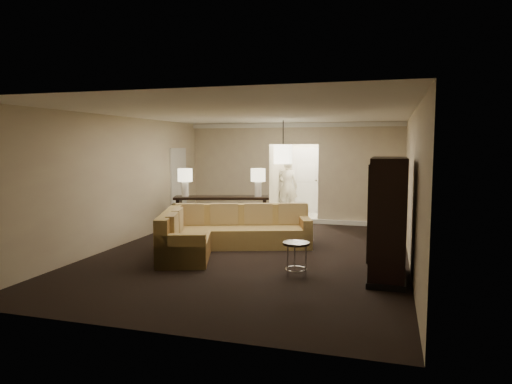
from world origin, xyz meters
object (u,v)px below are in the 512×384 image
(sectional_sofa, at_px, (223,233))
(coffee_table, at_px, (258,234))
(person, at_px, (287,184))
(armoire, at_px, (387,221))
(drink_table, at_px, (296,252))
(console_table, at_px, (222,211))

(sectional_sofa, relative_size, coffee_table, 2.54)
(sectional_sofa, height_order, person, person)
(sectional_sofa, height_order, coffee_table, sectional_sofa)
(armoire, height_order, drink_table, armoire)
(sectional_sofa, bearing_deg, drink_table, -55.36)
(armoire, distance_m, person, 6.94)
(drink_table, height_order, person, person)
(sectional_sofa, xyz_separation_m, armoire, (3.28, -1.16, 0.59))
(console_table, distance_m, armoire, 5.00)
(armoire, xyz_separation_m, person, (-3.04, 6.24, 0.02))
(console_table, xyz_separation_m, person, (0.95, 3.26, 0.43))
(console_table, bearing_deg, sectional_sofa, -85.48)
(console_table, bearing_deg, person, 56.99)
(coffee_table, distance_m, armoire, 3.48)
(sectional_sofa, bearing_deg, console_table, 92.92)
(sectional_sofa, relative_size, console_table, 1.32)
(console_table, distance_m, person, 3.43)
(coffee_table, height_order, armoire, armoire)
(coffee_table, xyz_separation_m, drink_table, (1.31, -2.20, 0.20))
(sectional_sofa, relative_size, drink_table, 5.63)
(coffee_table, bearing_deg, drink_table, -59.20)
(console_table, bearing_deg, coffee_table, -55.94)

